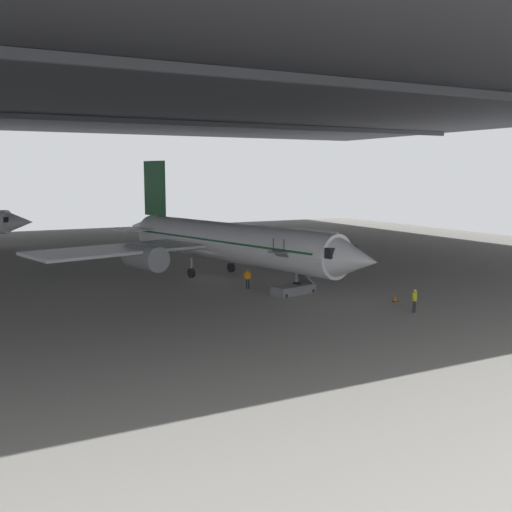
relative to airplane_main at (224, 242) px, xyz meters
name	(u,v)px	position (x,y,z in m)	size (l,w,h in m)	color
ground_plane	(214,277)	(-0.79, 0.61, -3.33)	(110.00, 110.00, 0.00)	gray
hangar_structure	(161,100)	(-0.86, 14.37, 14.13)	(121.00, 99.00, 18.09)	#4C4F54
airplane_main	(224,242)	(0.00, 0.00, 0.00)	(33.30, 33.88, 10.81)	white
boarding_stairs	(293,285)	(1.74, -9.37, -2.61)	(4.28, 2.33, 4.52)	slate
crew_worker_near_nose	(415,299)	(5.90, -18.66, -2.40)	(0.49, 0.36, 1.64)	#232838
crew_worker_by_stairs	(248,278)	(-0.54, -5.85, -2.38)	(0.52, 0.34, 1.66)	#232838
traffic_cone_orange	(395,298)	(7.08, -15.31, -3.04)	(0.36, 0.36, 0.60)	black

